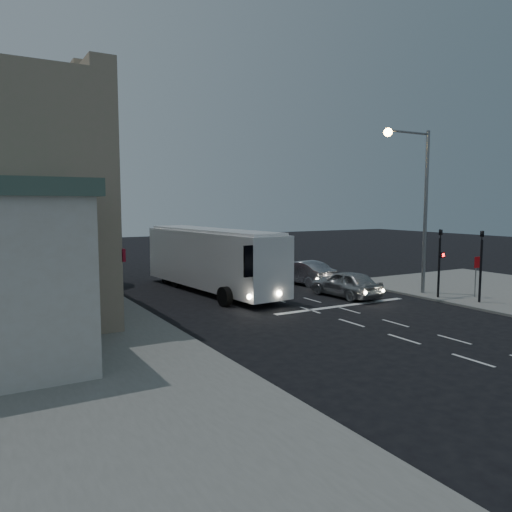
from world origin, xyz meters
TOP-DOWN VIEW (x-y plane):
  - ground at (0.00, 0.00)m, footprint 120.00×120.00m
  - sidewalk_far at (-13.00, 8.00)m, footprint 12.00×50.00m
  - road_markings at (1.29, 3.31)m, footprint 8.00×30.55m
  - tour_bus at (-1.93, 9.07)m, footprint 3.62×12.17m
  - car_suv at (3.73, 3.80)m, footprint 2.04×4.49m
  - car_sedan_a at (4.31, 8.78)m, footprint 2.27×4.76m
  - car_sedan_b at (4.41, 15.10)m, footprint 3.52×5.30m
  - car_sedan_c at (4.28, 21.07)m, footprint 3.72×5.34m
  - car_extra at (3.83, 27.16)m, footprint 1.60×4.21m
  - traffic_signal_main at (7.60, 0.78)m, footprint 0.25×0.35m
  - traffic_signal_side at (8.30, -1.20)m, footprint 0.18×0.15m
  - regulatory_sign at (9.30, -0.24)m, footprint 0.45×0.12m
  - streetlight at (7.34, 2.20)m, footprint 3.32×0.44m
  - street_tree at (-8.21, 15.02)m, footprint 4.00×4.00m

SIDE VIEW (x-z plane):
  - ground at x=0.00m, z-range 0.00..0.00m
  - road_markings at x=1.29m, z-range 0.00..0.01m
  - sidewalk_far at x=-13.00m, z-range 0.00..0.12m
  - car_sedan_c at x=4.28m, z-range 0.00..1.35m
  - car_extra at x=3.83m, z-range 0.00..1.37m
  - car_sedan_b at x=4.41m, z-range 0.00..1.43m
  - car_suv at x=3.73m, z-range 0.00..1.49m
  - car_sedan_a at x=4.31m, z-range 0.00..1.51m
  - regulatory_sign at x=9.30m, z-range 0.50..2.70m
  - tour_bus at x=-1.93m, z-range 0.15..3.83m
  - traffic_signal_main at x=7.60m, z-range 0.37..4.47m
  - traffic_signal_side at x=8.30m, z-range 0.37..4.47m
  - street_tree at x=-8.21m, z-range 1.40..7.60m
  - streetlight at x=7.34m, z-range 1.23..10.23m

